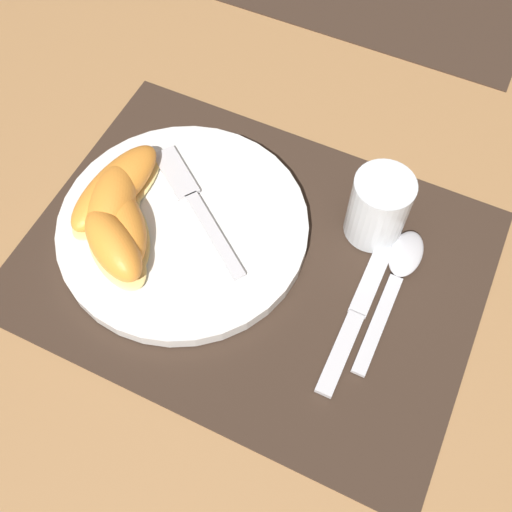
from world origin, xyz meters
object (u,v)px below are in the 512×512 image
object	(u,v)px
fork	(192,201)
citrus_wedge_3	(114,246)
citrus_wedge_1	(112,205)
citrus_wedge_0	(117,187)
juice_glass	(378,210)
spoon	(399,272)
plate	(184,226)
knife	(362,301)
citrus_wedge_2	(126,232)

from	to	relation	value
fork	citrus_wedge_3	size ratio (longest dim) A/B	1.51
fork	citrus_wedge_1	world-z (taller)	citrus_wedge_1
citrus_wedge_0	juice_glass	bearing A→B (deg)	18.27
juice_glass	spoon	distance (m)	0.07
juice_glass	fork	world-z (taller)	juice_glass
plate	fork	distance (m)	0.03
juice_glass	fork	distance (m)	0.20
fork	citrus_wedge_0	bearing A→B (deg)	-162.46
plate	citrus_wedge_3	distance (m)	0.08
knife	citrus_wedge_1	size ratio (longest dim) A/B	1.91
spoon	citrus_wedge_2	bearing A→B (deg)	-161.34
juice_glass	fork	bearing A→B (deg)	-161.42
fork	citrus_wedge_2	distance (m)	0.08
knife	spoon	distance (m)	0.05
citrus_wedge_1	citrus_wedge_0	bearing A→B (deg)	112.21
plate	spoon	world-z (taller)	plate
citrus_wedge_3	juice_glass	bearing A→B (deg)	34.26
plate	juice_glass	size ratio (longest dim) A/B	3.30
citrus_wedge_1	citrus_wedge_2	size ratio (longest dim) A/B	1.14
juice_glass	spoon	bearing A→B (deg)	-43.30
fork	citrus_wedge_2	xyz separation A→B (m)	(-0.04, -0.07, 0.01)
juice_glass	spoon	size ratio (longest dim) A/B	0.47
juice_glass	citrus_wedge_3	distance (m)	0.27
knife	fork	size ratio (longest dim) A/B	1.39
fork	citrus_wedge_0	distance (m)	0.08
citrus_wedge_1	citrus_wedge_3	size ratio (longest dim) A/B	1.09
juice_glass	citrus_wedge_0	size ratio (longest dim) A/B	0.58
juice_glass	citrus_wedge_0	xyz separation A→B (m)	(-0.26, -0.09, -0.01)
knife	citrus_wedge_2	xyz separation A→B (m)	(-0.24, -0.04, 0.03)
juice_glass	spoon	xyz separation A→B (m)	(0.04, -0.04, -0.03)
citrus_wedge_0	citrus_wedge_3	bearing A→B (deg)	-59.79
citrus_wedge_0	citrus_wedge_1	xyz separation A→B (m)	(0.01, -0.02, 0.00)
plate	citrus_wedge_2	distance (m)	0.06
juice_glass	citrus_wedge_3	world-z (taller)	juice_glass
knife	citrus_wedge_1	xyz separation A→B (m)	(-0.27, -0.02, 0.03)
fork	citrus_wedge_2	world-z (taller)	citrus_wedge_2
plate	citrus_wedge_3	world-z (taller)	citrus_wedge_3
fork	juice_glass	bearing A→B (deg)	18.58
juice_glass	citrus_wedge_2	world-z (taller)	juice_glass
citrus_wedge_0	citrus_wedge_2	distance (m)	0.06
citrus_wedge_1	citrus_wedge_2	xyz separation A→B (m)	(0.03, -0.02, -0.00)
citrus_wedge_3	knife	bearing A→B (deg)	14.92
plate	citrus_wedge_2	size ratio (longest dim) A/B	2.61
spoon	citrus_wedge_2	size ratio (longest dim) A/B	1.68
juice_glass	citrus_wedge_1	world-z (taller)	juice_glass
citrus_wedge_1	plate	bearing A→B (deg)	17.47
fork	knife	bearing A→B (deg)	-6.93
citrus_wedge_3	citrus_wedge_0	bearing A→B (deg)	120.21
citrus_wedge_3	fork	bearing A→B (deg)	66.74
fork	citrus_wedge_3	bearing A→B (deg)	-113.26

